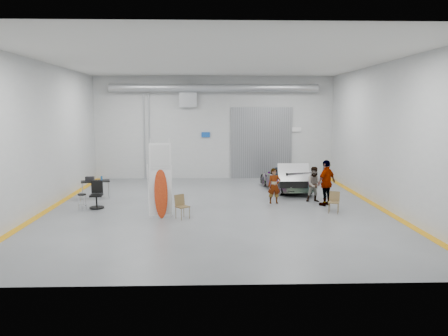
{
  "coord_description": "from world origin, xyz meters",
  "views": [
    {
      "loc": [
        -0.19,
        -17.77,
        4.09
      ],
      "look_at": [
        0.39,
        1.39,
        1.5
      ],
      "focal_mm": 35.0,
      "sensor_mm": 36.0,
      "label": 1
    }
  ],
  "objects_px": {
    "folding_chair_far": "(334,206)",
    "shop_stool": "(82,202)",
    "work_table": "(94,181)",
    "office_chair": "(97,196)",
    "person_b": "(315,184)",
    "person_c": "(326,183)",
    "person_a": "(274,186)",
    "sedan_car": "(286,178)",
    "surfboard_display": "(159,186)",
    "folding_chair_near": "(183,211)"
  },
  "relations": [
    {
      "from": "sedan_car",
      "to": "folding_chair_near",
      "type": "height_order",
      "value": "sedan_car"
    },
    {
      "from": "shop_stool",
      "to": "folding_chair_near",
      "type": "bearing_deg",
      "value": -19.64
    },
    {
      "from": "office_chair",
      "to": "person_c",
      "type": "bearing_deg",
      "value": -2.63
    },
    {
      "from": "person_a",
      "to": "person_c",
      "type": "xyz_separation_m",
      "value": [
        2.16,
        -0.48,
        0.21
      ]
    },
    {
      "from": "work_table",
      "to": "person_a",
      "type": "bearing_deg",
      "value": -9.82
    },
    {
      "from": "person_b",
      "to": "surfboard_display",
      "type": "height_order",
      "value": "surfboard_display"
    },
    {
      "from": "work_table",
      "to": "surfboard_display",
      "type": "bearing_deg",
      "value": -48.1
    },
    {
      "from": "folding_chair_far",
      "to": "shop_stool",
      "type": "relative_size",
      "value": 1.24
    },
    {
      "from": "folding_chair_far",
      "to": "office_chair",
      "type": "relative_size",
      "value": 0.75
    },
    {
      "from": "person_a",
      "to": "person_b",
      "type": "relative_size",
      "value": 0.98
    },
    {
      "from": "office_chair",
      "to": "sedan_car",
      "type": "bearing_deg",
      "value": 20.18
    },
    {
      "from": "office_chair",
      "to": "person_b",
      "type": "bearing_deg",
      "value": 1.84
    },
    {
      "from": "person_a",
      "to": "surfboard_display",
      "type": "xyz_separation_m",
      "value": [
        -4.71,
        -2.44,
        0.45
      ]
    },
    {
      "from": "person_a",
      "to": "shop_stool",
      "type": "distance_m",
      "value": 8.09
    },
    {
      "from": "sedan_car",
      "to": "person_a",
      "type": "distance_m",
      "value": 3.32
    },
    {
      "from": "folding_chair_far",
      "to": "shop_stool",
      "type": "distance_m",
      "value": 10.14
    },
    {
      "from": "sedan_car",
      "to": "surfboard_display",
      "type": "relative_size",
      "value": 1.42
    },
    {
      "from": "work_table",
      "to": "office_chair",
      "type": "bearing_deg",
      "value": -72.5
    },
    {
      "from": "person_a",
      "to": "person_b",
      "type": "xyz_separation_m",
      "value": [
        1.84,
        0.24,
        0.01
      ]
    },
    {
      "from": "person_a",
      "to": "office_chair",
      "type": "bearing_deg",
      "value": -178.06
    },
    {
      "from": "person_b",
      "to": "shop_stool",
      "type": "relative_size",
      "value": 2.32
    },
    {
      "from": "person_b",
      "to": "folding_chair_near",
      "type": "distance_m",
      "value": 6.35
    },
    {
      "from": "person_b",
      "to": "office_chair",
      "type": "xyz_separation_m",
      "value": [
        -9.34,
        -0.95,
        -0.3
      ]
    },
    {
      "from": "folding_chair_far",
      "to": "shop_stool",
      "type": "height_order",
      "value": "folding_chair_far"
    },
    {
      "from": "folding_chair_near",
      "to": "work_table",
      "type": "xyz_separation_m",
      "value": [
        -4.34,
        3.99,
        0.52
      ]
    },
    {
      "from": "shop_stool",
      "to": "surfboard_display",
      "type": "bearing_deg",
      "value": -22.33
    },
    {
      "from": "work_table",
      "to": "office_chair",
      "type": "height_order",
      "value": "office_chair"
    },
    {
      "from": "office_chair",
      "to": "work_table",
      "type": "bearing_deg",
      "value": 103.54
    },
    {
      "from": "folding_chair_far",
      "to": "work_table",
      "type": "height_order",
      "value": "work_table"
    },
    {
      "from": "surfboard_display",
      "to": "folding_chair_near",
      "type": "relative_size",
      "value": 3.36
    },
    {
      "from": "sedan_car",
      "to": "shop_stool",
      "type": "height_order",
      "value": "sedan_car"
    },
    {
      "from": "folding_chair_far",
      "to": "person_a",
      "type": "bearing_deg",
      "value": 160.61
    },
    {
      "from": "person_a",
      "to": "folding_chair_near",
      "type": "relative_size",
      "value": 1.72
    },
    {
      "from": "person_c",
      "to": "folding_chair_far",
      "type": "xyz_separation_m",
      "value": [
        -0.05,
        -1.38,
        -0.72
      ]
    },
    {
      "from": "person_c",
      "to": "office_chair",
      "type": "relative_size",
      "value": 1.76
    },
    {
      "from": "surfboard_display",
      "to": "shop_stool",
      "type": "height_order",
      "value": "surfboard_display"
    },
    {
      "from": "person_a",
      "to": "person_b",
      "type": "bearing_deg",
      "value": 4.1
    },
    {
      "from": "person_c",
      "to": "folding_chair_far",
      "type": "distance_m",
      "value": 1.56
    },
    {
      "from": "person_c",
      "to": "work_table",
      "type": "relative_size",
      "value": 1.41
    },
    {
      "from": "person_c",
      "to": "work_table",
      "type": "bearing_deg",
      "value": -50.78
    },
    {
      "from": "person_a",
      "to": "surfboard_display",
      "type": "height_order",
      "value": "surfboard_display"
    },
    {
      "from": "person_c",
      "to": "person_b",
      "type": "bearing_deg",
      "value": -106.65
    },
    {
      "from": "surfboard_display",
      "to": "folding_chair_far",
      "type": "relative_size",
      "value": 3.58
    },
    {
      "from": "surfboard_display",
      "to": "work_table",
      "type": "distance_m",
      "value": 5.2
    },
    {
      "from": "shop_stool",
      "to": "work_table",
      "type": "bearing_deg",
      "value": 93.8
    },
    {
      "from": "sedan_car",
      "to": "office_chair",
      "type": "relative_size",
      "value": 3.84
    },
    {
      "from": "sedan_car",
      "to": "person_b",
      "type": "bearing_deg",
      "value": 94.53
    },
    {
      "from": "shop_stool",
      "to": "office_chair",
      "type": "distance_m",
      "value": 0.65
    },
    {
      "from": "sedan_car",
      "to": "person_b",
      "type": "xyz_separation_m",
      "value": [
        0.77,
        -2.89,
        0.16
      ]
    },
    {
      "from": "office_chair",
      "to": "person_a",
      "type": "bearing_deg",
      "value": 1.41
    }
  ]
}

